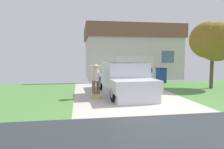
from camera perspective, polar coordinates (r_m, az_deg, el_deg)
The scene contains 7 objects.
ground at distance 5.51m, azimuth 17.58°, elevation -16.18°, with size 29.20×18.60×0.18m.
pickup_truck at distance 10.61m, azimuth 3.48°, elevation -1.66°, with size 2.33×5.60×1.66m.
person_with_hat at distance 9.83m, azimuth -4.47°, elevation -1.37°, with size 0.49×0.49×1.64m.
handbag at distance 9.60m, azimuth -4.44°, elevation -6.06°, with size 0.34×0.21×0.42m.
house_with_garage at distance 20.18m, azimuth 4.62°, elevation 6.13°, with size 8.41×7.04×4.71m.
front_yard_tree at distance 14.14m, azimuth 26.12°, elevation 8.28°, with size 2.71×2.62×4.12m.
wheeled_trash_bin at distance 15.85m, azimuth 13.43°, elevation -0.08°, with size 0.60×0.72×1.14m.
Camera 1 is at (-2.36, -6.44, 1.95)m, focal length 33.08 mm.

